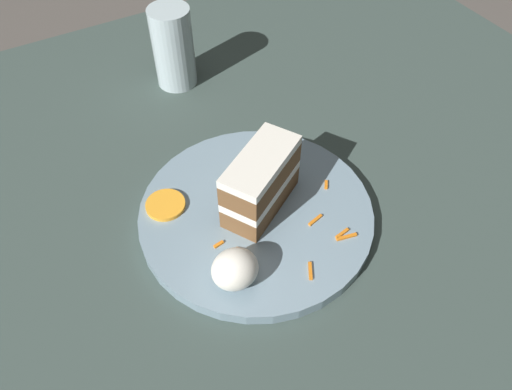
# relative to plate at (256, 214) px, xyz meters

# --- Properties ---
(ground_plane) EXTENTS (6.00, 6.00, 0.00)m
(ground_plane) POSITION_rel_plate_xyz_m (0.05, 0.01, -0.04)
(ground_plane) COLOR #4C4742
(ground_plane) RESTS_ON ground
(dining_table) EXTENTS (1.18, 1.12, 0.03)m
(dining_table) POSITION_rel_plate_xyz_m (0.05, 0.01, -0.03)
(dining_table) COLOR #384742
(dining_table) RESTS_ON ground
(plate) EXTENTS (0.30, 0.30, 0.02)m
(plate) POSITION_rel_plate_xyz_m (0.00, 0.00, 0.00)
(plate) COLOR gray
(plate) RESTS_ON dining_table
(cake_slice) EXTENTS (0.13, 0.10, 0.09)m
(cake_slice) POSITION_rel_plate_xyz_m (0.01, 0.01, 0.05)
(cake_slice) COLOR brown
(cake_slice) RESTS_ON plate
(cream_dollop) EXTENTS (0.05, 0.05, 0.05)m
(cream_dollop) POSITION_rel_plate_xyz_m (-0.07, -0.08, 0.03)
(cream_dollop) COLOR white
(cream_dollop) RESTS_ON plate
(orange_garnish) EXTENTS (0.05, 0.05, 0.01)m
(orange_garnish) POSITION_rel_plate_xyz_m (-0.10, 0.06, 0.01)
(orange_garnish) COLOR orange
(orange_garnish) RESTS_ON plate
(carrot_shreds_scatter) EXTENTS (0.18, 0.20, 0.00)m
(carrot_shreds_scatter) POSITION_rel_plate_xyz_m (0.04, -0.05, 0.01)
(carrot_shreds_scatter) COLOR orange
(carrot_shreds_scatter) RESTS_ON plate
(drinking_glass) EXTENTS (0.07, 0.07, 0.13)m
(drinking_glass) POSITION_rel_plate_xyz_m (0.03, 0.32, 0.05)
(drinking_glass) COLOR silver
(drinking_glass) RESTS_ON dining_table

